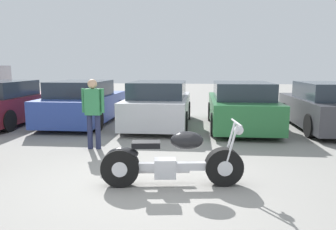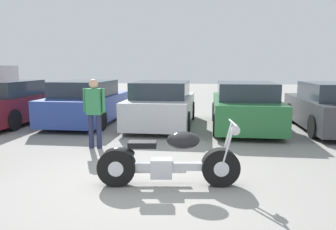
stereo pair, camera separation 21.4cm
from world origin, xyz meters
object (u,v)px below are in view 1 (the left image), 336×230
Objects in this scene: person_standing at (93,108)px; parked_car_green at (241,107)px; motorcycle at (171,161)px; parked_car_maroon at (4,104)px; parked_car_dark_grey at (327,108)px; parked_car_blue at (83,104)px; parked_car_silver at (159,105)px.

parked_car_green is at bearing 38.47° from person_standing.
person_standing is (-1.95, 2.16, 0.54)m from motorcycle.
parked_car_dark_grey is at bearing 0.21° from parked_car_maroon.
parked_car_maroon is 1.00× the size of parked_car_dark_grey.
parked_car_blue is 1.00× the size of parked_car_silver.
parked_car_dark_grey is at bearing 0.73° from parked_car_green.
parked_car_maroon is at bearing -171.94° from parked_car_blue.
parked_car_maroon is at bearing -179.79° from parked_car_dark_grey.
parked_car_silver is 2.54m from parked_car_green.
motorcycle is at bearing -58.11° from parked_car_blue.
parked_car_maroon is 1.00× the size of parked_car_green.
parked_car_silver is at bearing 178.26° from parked_car_dark_grey.
parked_car_green is 1.00× the size of parked_car_dark_grey.
person_standing is at bearing -109.91° from parked_car_silver.
parked_car_dark_grey reaches higher than motorcycle.
person_standing is (1.41, -3.25, 0.28)m from parked_car_blue.
parked_car_blue is 2.54m from parked_car_silver.
parked_car_dark_grey is at bearing -2.42° from parked_car_blue.
person_standing is (-1.12, -3.09, 0.28)m from parked_car_silver.
motorcycle is at bearing -40.57° from parked_car_maroon.
person_standing reaches higher than parked_car_maroon.
parked_car_maroon is 7.60m from parked_car_green.
parked_car_blue is at bearing 121.89° from motorcycle.
parked_car_maroon is at bearing 143.74° from person_standing.
parked_car_blue is 5.08m from parked_car_green.
parked_car_blue and parked_car_dark_grey have the same top height.
parked_car_green is (7.60, 0.01, 0.00)m from parked_car_maroon.
person_standing is at bearing -66.51° from parked_car_blue.
parked_car_dark_grey is at bearing -1.74° from parked_car_silver.
parked_car_silver is (-0.83, 5.24, 0.25)m from motorcycle.
parked_car_silver is (5.06, 0.19, 0.00)m from parked_car_maroon.
parked_car_blue reaches higher than motorcycle.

